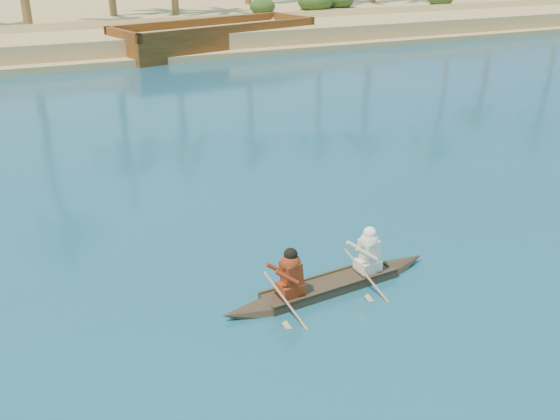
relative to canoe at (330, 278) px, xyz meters
name	(u,v)px	position (x,y,z in m)	size (l,w,h in m)	color
canoe	(330,278)	(0.00, 0.00, 0.00)	(4.68, 1.07, 1.28)	#392E1F
barge_right	(216,39)	(7.35, 27.82, 0.48)	(13.03, 7.05, 2.07)	brown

